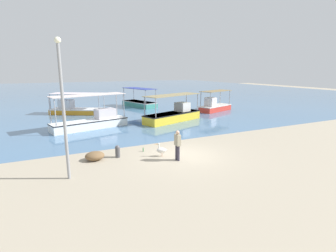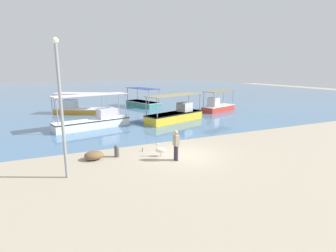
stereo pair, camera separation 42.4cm
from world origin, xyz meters
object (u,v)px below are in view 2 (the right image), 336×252
Objects in this scene: fishing_boat_outer at (80,108)px; glass_bottle at (143,150)px; net_pile at (94,155)px; fishing_boat_center at (218,106)px; mooring_bollard at (117,151)px; fishing_boat_near_right at (143,103)px; lamp_post at (61,103)px; fishing_boat_far_right at (94,120)px; fisherman_standing at (176,144)px; fishing_boat_far_left at (176,115)px; pelican at (160,150)px.

fishing_boat_outer is 16.34m from glass_bottle.
fishing_boat_outer is at bearing 86.39° from net_pile.
fishing_boat_center reaches higher than mooring_bollard.
lamp_post reaches higher than fishing_boat_near_right.
fishing_boat_far_right is (0.32, -8.26, 0.06)m from fishing_boat_outer.
mooring_bollard is 3.48m from fisherman_standing.
fishing_boat_far_left is 10.91m from fishing_boat_near_right.
fishing_boat_outer is 16.58m from mooring_bollard.
fishing_boat_center is at bearing 37.39° from mooring_bollard.
lamp_post is at bearing -127.44° from net_pile.
pelican is 2.50m from mooring_bollard.
fishing_boat_far_right is at bearing 74.20° from lamp_post.
glass_bottle is (1.69, 0.36, -0.27)m from mooring_bollard.
pelican is 1.24m from fisherman_standing.
fisherman_standing is at bearing -34.13° from mooring_bollard.
fishing_boat_outer reaches higher than mooring_bollard.
lamp_post is 4.13m from net_pile.
net_pile is 2.97m from glass_bottle.
fishing_boat_near_right is (-6.78, 7.55, -0.11)m from fishing_boat_center.
pelican reaches higher than mooring_bollard.
fishing_boat_near_right is 21.08m from net_pile.
pelican is at bearing -76.44° from fishing_boat_far_right.
fishing_boat_outer is 0.94× the size of fishing_boat_far_right.
fisherman_standing is 1.60× the size of net_pile.
fishing_boat_near_right is 7.19× the size of pelican.
net_pile is (-1.27, 0.08, -0.13)m from mooring_bollard.
mooring_bollard is (-14.91, -11.40, -0.24)m from fishing_boat_center.
pelican is (-5.38, -8.98, -0.27)m from fishing_boat_far_left.
fishing_boat_far_right reaches higher than fishing_boat_outer.
fishing_boat_outer is at bearing 161.10° from fishing_boat_center.
lamp_post is (-17.73, -13.34, 2.87)m from fishing_boat_center.
fishing_boat_far_right is 24.39× the size of glass_bottle.
glass_bottle is at bearing 116.20° from pelican.
fishing_boat_far_right is at bearing 103.56° from pelican.
glass_bottle is at bearing -128.04° from fishing_boat_far_left.
fishing_boat_near_right is at bearing 70.87° from glass_bottle.
fishing_boat_far_right is 9.32× the size of mooring_bollard.
fishing_boat_far_right is 9.53m from pelican.
fishing_boat_far_left is 3.84× the size of fisherman_standing.
fishing_boat_outer is 16.54m from net_pile.
net_pile is at bearing 52.56° from lamp_post.
fishing_boat_far_left reaches higher than pelican.
fishing_boat_outer is at bearing 132.87° from fishing_boat_far_left.
pelican reaches higher than net_pile.
fishing_boat_far_left reaches higher than fisherman_standing.
fishing_boat_far_right is at bearing 105.05° from fisherman_standing.
net_pile is at bearing -145.04° from fishing_boat_center.
fisherman_standing is at bearing -63.08° from glass_bottle.
fishing_boat_outer is at bearing 99.43° from fisherman_standing.
fishing_boat_far_left is 0.99× the size of fishing_boat_far_right.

